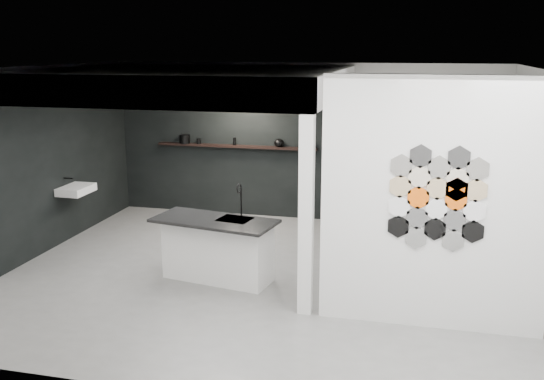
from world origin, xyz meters
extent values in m
cube|color=slate|center=(0.00, 0.00, -0.01)|extent=(7.00, 6.00, 0.01)
cube|color=silver|center=(2.23, -1.00, 1.40)|extent=(2.45, 0.15, 2.80)
cube|color=black|center=(-1.30, 2.97, 1.18)|extent=(4.40, 0.04, 2.35)
cube|color=black|center=(-3.47, 1.00, 1.18)|extent=(0.04, 4.00, 2.35)
cube|color=silver|center=(-1.30, 1.00, 2.55)|extent=(4.40, 4.00, 0.40)
cube|color=silver|center=(0.82, -1.00, 1.18)|extent=(0.16, 0.16, 2.35)
cube|color=silver|center=(-1.30, -0.92, 2.55)|extent=(4.40, 0.16, 0.40)
cube|color=silver|center=(-3.24, 0.80, 0.85)|extent=(0.40, 0.60, 0.12)
cube|color=black|center=(-1.20, 2.87, 1.30)|extent=(3.00, 0.15, 0.04)
cube|color=silver|center=(-0.52, -0.25, 0.41)|extent=(1.51, 0.77, 0.82)
cube|color=black|center=(-0.53, -0.33, 0.84)|extent=(1.73, 1.00, 0.04)
cube|color=black|center=(-0.27, -0.25, 0.86)|extent=(0.49, 0.43, 0.01)
cylinder|color=black|center=(-0.24, -0.06, 1.05)|extent=(0.03, 0.03, 0.38)
torus|color=black|center=(-0.25, -0.12, 1.25)|extent=(0.04, 0.14, 0.13)
cylinder|color=black|center=(-2.19, 2.87, 1.40)|extent=(0.23, 0.23, 0.16)
ellipsoid|color=black|center=(-0.40, 2.87, 1.39)|extent=(0.22, 0.22, 0.15)
cylinder|color=gray|center=(0.15, 2.87, 1.37)|extent=(0.17, 0.17, 0.09)
cylinder|color=gray|center=(0.15, 2.87, 1.39)|extent=(0.11, 0.11, 0.15)
cylinder|color=black|center=(-1.23, 2.87, 1.39)|extent=(0.07, 0.07, 0.14)
cylinder|color=black|center=(-1.92, 2.87, 1.37)|extent=(0.10, 0.10, 0.10)
cylinder|color=black|center=(1.86, -1.09, 1.16)|extent=(0.26, 0.02, 0.26)
cylinder|color=white|center=(1.86, -1.09, 1.39)|extent=(0.26, 0.02, 0.26)
cylinder|color=tan|center=(1.86, -1.09, 1.61)|extent=(0.26, 0.02, 0.26)
cylinder|color=#66635E|center=(1.86, -1.09, 1.84)|extent=(0.26, 0.02, 0.26)
cylinder|color=silver|center=(2.06, -1.09, 1.05)|extent=(0.26, 0.02, 0.26)
cylinder|color=black|center=(2.06, -1.09, 1.27)|extent=(0.26, 0.02, 0.26)
cylinder|color=#F25D0C|center=(2.06, -1.09, 1.50)|extent=(0.26, 0.02, 0.26)
cylinder|color=beige|center=(2.06, -1.09, 1.73)|extent=(0.26, 0.02, 0.26)
cylinder|color=#2D2D2D|center=(2.06, -1.09, 1.95)|extent=(0.26, 0.02, 0.26)
cylinder|color=black|center=(2.25, -1.09, 1.16)|extent=(0.26, 0.02, 0.26)
cylinder|color=white|center=(2.25, -1.09, 1.39)|extent=(0.26, 0.02, 0.26)
cylinder|color=tan|center=(2.25, -1.09, 1.61)|extent=(0.26, 0.02, 0.26)
cylinder|color=#66635E|center=(2.25, -1.09, 1.84)|extent=(0.26, 0.02, 0.26)
cylinder|color=silver|center=(2.44, -1.09, 1.05)|extent=(0.26, 0.02, 0.26)
cylinder|color=black|center=(2.44, -1.09, 1.27)|extent=(0.26, 0.02, 0.26)
cylinder|color=#F25D0C|center=(2.44, -1.09, 1.50)|extent=(0.26, 0.02, 0.26)
cylinder|color=beige|center=(2.44, -1.09, 1.73)|extent=(0.26, 0.02, 0.26)
cylinder|color=#2D2D2D|center=(2.44, -1.09, 1.95)|extent=(0.26, 0.02, 0.26)
cylinder|color=black|center=(2.64, -1.09, 1.16)|extent=(0.26, 0.02, 0.26)
cylinder|color=white|center=(2.64, -1.09, 1.39)|extent=(0.26, 0.02, 0.26)
cylinder|color=tan|center=(2.64, -1.09, 1.61)|extent=(0.26, 0.02, 0.26)
cylinder|color=#66635E|center=(2.64, -1.09, 1.84)|extent=(0.26, 0.02, 0.26)
cylinder|color=#F25D0C|center=(2.44, -1.09, 1.61)|extent=(0.26, 0.02, 0.26)
camera|label=1|loc=(2.02, -7.58, 3.09)|focal=40.00mm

